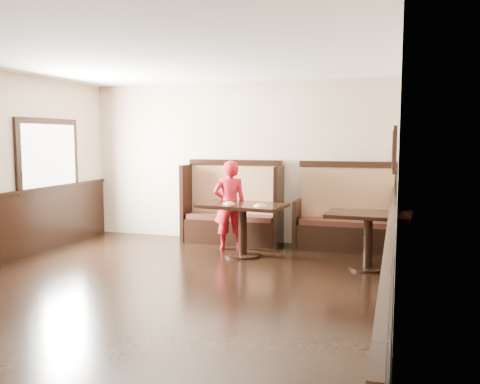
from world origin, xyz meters
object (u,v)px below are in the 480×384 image
at_px(child, 230,205).
at_px(booth_main, 233,212).
at_px(booth_neighbor, 345,220).
at_px(table_neighbor, 368,227).
at_px(table_main, 243,216).

bearing_deg(child, booth_main, -100.48).
height_order(booth_neighbor, child, child).
xyz_separation_m(booth_neighbor, table_neighbor, (0.43, -1.18, 0.11)).
bearing_deg(booth_neighbor, table_main, -146.82).
bearing_deg(booth_neighbor, table_neighbor, -70.07).
relative_size(booth_main, child, 1.19).
xyz_separation_m(booth_main, table_neighbor, (2.38, -1.18, 0.07)).
bearing_deg(booth_main, table_main, -63.76).
height_order(booth_neighbor, table_neighbor, booth_neighbor).
distance_m(booth_main, table_main, 1.08).
relative_size(booth_main, table_main, 1.27).
bearing_deg(booth_neighbor, booth_main, 179.95).
bearing_deg(booth_neighbor, child, -162.53).
xyz_separation_m(table_neighbor, child, (-2.24, 0.61, 0.14)).
xyz_separation_m(booth_main, child, (0.13, -0.57, 0.21)).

